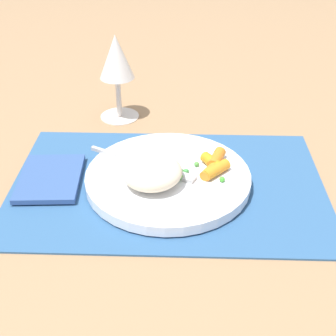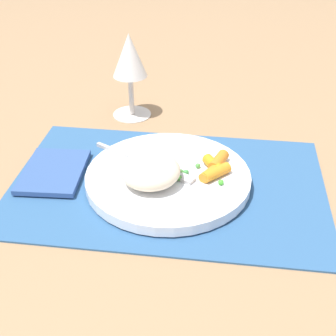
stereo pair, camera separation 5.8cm
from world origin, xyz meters
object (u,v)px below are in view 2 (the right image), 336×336
at_px(napkin, 53,172).
at_px(wine_glass, 130,60).
at_px(carrot_portion, 215,167).
at_px(rice_mound, 150,171).
at_px(fork, 153,166).
at_px(plate, 168,178).

bearing_deg(napkin, wine_glass, 70.63).
bearing_deg(carrot_portion, wine_glass, 128.96).
bearing_deg(wine_glass, carrot_portion, -51.04).
bearing_deg(rice_mound, fork, 93.74).
distance_m(plate, carrot_portion, 0.07).
bearing_deg(plate, fork, 152.35).
bearing_deg(wine_glass, napkin, -109.37).
relative_size(fork, napkin, 1.39).
xyz_separation_m(plate, napkin, (-0.18, -0.00, -0.00)).
distance_m(carrot_portion, napkin, 0.25).
height_order(fork, wine_glass, wine_glass).
relative_size(plate, fork, 1.46).
xyz_separation_m(wine_glass, napkin, (-0.08, -0.23, -0.10)).
relative_size(rice_mound, wine_glass, 0.55).
distance_m(carrot_portion, fork, 0.10).
relative_size(plate, wine_glass, 1.55).
height_order(carrot_portion, wine_glass, wine_glass).
height_order(plate, rice_mound, rice_mound).
relative_size(plate, napkin, 2.03).
relative_size(rice_mound, napkin, 0.71).
distance_m(plate, napkin, 0.18).
relative_size(carrot_portion, fork, 0.45).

